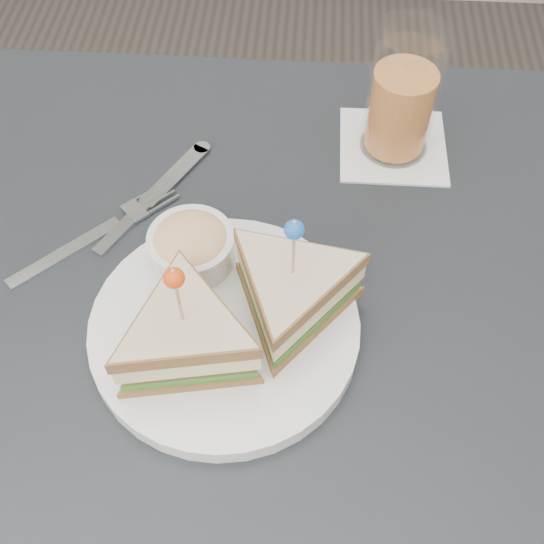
{
  "coord_description": "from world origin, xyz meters",
  "views": [
    {
      "loc": [
        0.04,
        -0.37,
        1.33
      ],
      "look_at": [
        0.01,
        0.01,
        0.8
      ],
      "focal_mm": 45.0,
      "sensor_mm": 36.0,
      "label": 1
    }
  ],
  "objects": [
    {
      "name": "table",
      "position": [
        0.0,
        0.0,
        0.67
      ],
      "size": [
        0.8,
        0.8,
        0.75
      ],
      "color": "black",
      "rests_on": "ground"
    },
    {
      "name": "cutlery_fork",
      "position": [
        -0.18,
        0.09,
        0.75
      ],
      "size": [
        0.17,
        0.16,
        0.01
      ],
      "rotation": [
        0.0,
        0.0,
        -0.81
      ],
      "color": "white",
      "rests_on": "table"
    },
    {
      "name": "cutlery_knife",
      "position": [
        -0.14,
        0.13,
        0.75
      ],
      "size": [
        0.11,
        0.18,
        0.01
      ],
      "rotation": [
        0.0,
        0.0,
        -0.51
      ],
      "color": "silver",
      "rests_on": "table"
    },
    {
      "name": "drink_set",
      "position": [
        0.14,
        0.24,
        0.82
      ],
      "size": [
        0.13,
        0.13,
        0.16
      ],
      "rotation": [
        0.0,
        0.0,
        0.0
      ],
      "color": "white",
      "rests_on": "table"
    },
    {
      "name": "ground_plane",
      "position": [
        0.0,
        0.0,
        0.0
      ],
      "size": [
        3.5,
        3.5,
        0.0
      ],
      "primitive_type": "plane",
      "color": "#3F3833"
    },
    {
      "name": "plate_meal",
      "position": [
        -0.03,
        -0.03,
        0.79
      ],
      "size": [
        0.34,
        0.34,
        0.16
      ],
      "rotation": [
        0.0,
        0.0,
        -0.34
      ],
      "color": "white",
      "rests_on": "table"
    }
  ]
}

